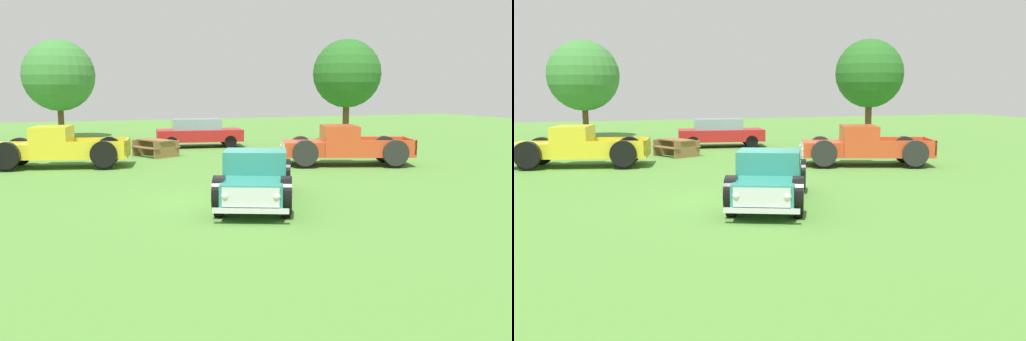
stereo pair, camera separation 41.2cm
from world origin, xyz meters
The scene contains 8 objects.
ground_plane centered at (0.00, 0.00, 0.00)m, with size 80.00×80.00×0.00m, color #548C38.
pickup_truck_foreground centered at (0.40, -0.63, 0.71)m, with size 3.50×5.14×1.49m.
pickup_truck_behind_left centered at (-4.67, 8.79, 0.78)m, with size 5.62×3.07×1.63m.
pickup_truck_behind_right centered at (6.24, 5.45, 0.77)m, with size 5.61×3.52×1.62m.
sedan_distant_a centered at (2.71, 14.13, 0.78)m, with size 4.69×2.45×1.49m.
picnic_table centered at (-0.17, 10.93, 0.49)m, with size 2.14×2.28×0.78m.
oak_tree_west centered at (10.93, 13.01, 3.89)m, with size 3.77×3.77×5.79m.
oak_tree_center centered at (-4.00, 21.95, 3.86)m, with size 4.35×4.35×6.04m.
Camera 2 is at (-4.25, -14.21, 3.13)m, focal length 38.44 mm.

